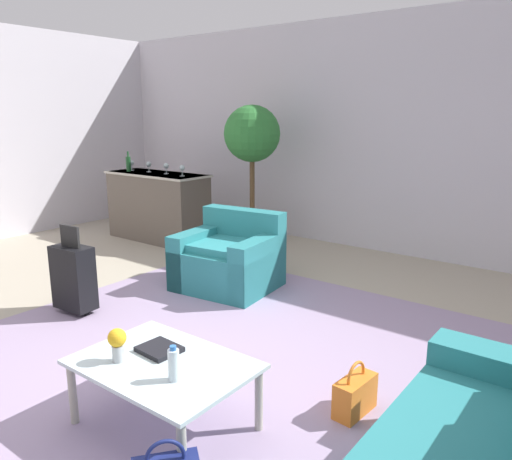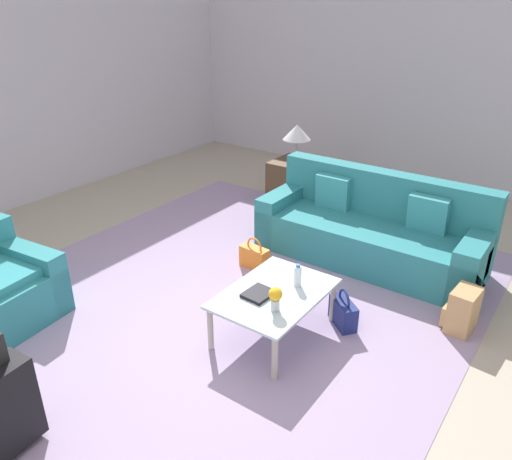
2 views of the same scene
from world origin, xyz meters
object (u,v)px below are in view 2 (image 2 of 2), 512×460
object	(u,v)px
side_table	(295,181)
suitcase_black	(2,408)
backpack_tan	(462,311)
flower_vase	(275,297)
water_bottle	(298,276)
couch	(372,232)
coffee_table_book	(259,294)
coffee_table	(275,297)
handbag_navy	(343,312)
table_lamp	(297,133)
handbag_orange	(254,257)

from	to	relation	value
side_table	suitcase_black	size ratio (longest dim) A/B	0.72
side_table	backpack_tan	world-z (taller)	side_table
flower_vase	side_table	world-z (taller)	flower_vase
side_table	backpack_tan	distance (m)	3.32
water_bottle	backpack_tan	bearing A→B (deg)	-56.05
couch	coffee_table_book	bearing A→B (deg)	174.64
coffee_table	backpack_tan	world-z (taller)	coffee_table
flower_vase	backpack_tan	size ratio (longest dim) A/B	0.51
couch	backpack_tan	distance (m)	1.44
handbag_navy	side_table	bearing A→B (deg)	39.50
couch	side_table	distance (m)	1.89
table_lamp	couch	bearing A→B (deg)	-122.03
coffee_table_book	handbag_orange	xyz separation A→B (m)	(0.97, 0.74, -0.31)
side_table	backpack_tan	size ratio (longest dim) A/B	1.53
table_lamp	handbag_navy	xyz separation A→B (m)	(-2.33, -1.92, -0.85)
coffee_table_book	table_lamp	distance (m)	3.29
flower_vase	handbag_orange	bearing A→B (deg)	42.12
couch	coffee_table	xyz separation A→B (m)	(-1.80, 0.10, 0.06)
backpack_tan	water_bottle	bearing A→B (deg)	123.95
couch	side_table	world-z (taller)	couch
handbag_navy	backpack_tan	size ratio (longest dim) A/B	0.89
side_table	handbag_navy	xyz separation A→B (m)	(-2.33, -1.92, -0.16)
flower_vase	suitcase_black	size ratio (longest dim) A/B	0.24
coffee_table	coffee_table_book	xyz separation A→B (m)	(-0.12, 0.08, 0.07)
table_lamp	backpack_tan	xyz separation A→B (m)	(-1.80, -2.79, -0.78)
side_table	backpack_tan	xyz separation A→B (m)	(-1.80, -2.79, -0.09)
side_table	handbag_orange	bearing A→B (deg)	-160.71
flower_vase	coffee_table	bearing A→B (deg)	34.29
flower_vase	backpack_tan	distance (m)	1.71
flower_vase	handbag_navy	size ratio (longest dim) A/B	0.57
coffee_table_book	suitcase_black	bearing A→B (deg)	165.17
side_table	coffee_table_book	bearing A→B (deg)	-154.07
side_table	handbag_navy	distance (m)	3.03
handbag_navy	couch	bearing A→B (deg)	13.62
water_bottle	suitcase_black	size ratio (longest dim) A/B	0.24
coffee_table	handbag_navy	xyz separation A→B (m)	(0.47, -0.42, -0.25)
coffee_table_book	handbag_orange	size ratio (longest dim) A/B	0.68
coffee_table	table_lamp	bearing A→B (deg)	28.18
handbag_orange	couch	bearing A→B (deg)	-44.05
water_bottle	side_table	bearing A→B (deg)	31.61
table_lamp	handbag_orange	world-z (taller)	table_lamp
coffee_table_book	backpack_tan	size ratio (longest dim) A/B	0.61
couch	side_table	xyz separation A→B (m)	(1.00, 1.60, -0.03)
table_lamp	handbag_navy	bearing A→B (deg)	-140.50
coffee_table_book	couch	bearing A→B (deg)	-1.94
table_lamp	suitcase_black	size ratio (longest dim) A/B	0.60
suitcase_black	handbag_orange	world-z (taller)	suitcase_black
coffee_table	side_table	size ratio (longest dim) A/B	1.70
coffee_table	table_lamp	world-z (taller)	table_lamp
water_bottle	flower_vase	size ratio (longest dim) A/B	1.00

